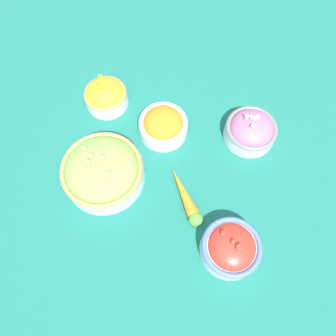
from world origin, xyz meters
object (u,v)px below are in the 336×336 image
bowl_lettuce (102,171)px  bowl_red_onion (251,130)px  bowl_squash (106,95)px  bowl_cherry_tomatoes (231,248)px  bowl_carrots (163,125)px  loose_carrot (186,198)px

bowl_lettuce → bowl_red_onion: size_ratio=1.48×
bowl_lettuce → bowl_squash: bearing=109.1°
bowl_red_onion → bowl_cherry_tomatoes: bearing=-87.7°
bowl_cherry_tomatoes → bowl_lettuce: size_ratio=0.67×
bowl_cherry_tomatoes → bowl_squash: bowl_squash is taller
bowl_squash → bowl_red_onion: 0.38m
bowl_cherry_tomatoes → bowl_red_onion: (-0.01, 0.29, -0.00)m
bowl_cherry_tomatoes → bowl_red_onion: bowl_red_onion is taller
bowl_lettuce → bowl_cherry_tomatoes: bearing=-15.1°
bowl_carrots → loose_carrot: (0.10, -0.16, -0.02)m
bowl_carrots → loose_carrot: 0.19m
bowl_carrots → bowl_lettuce: size_ratio=0.64×
bowl_squash → bowl_lettuce: 0.21m
bowl_squash → bowl_red_onion: bearing=0.7°
bowl_red_onion → loose_carrot: bearing=-117.5°
bowl_squash → bowl_red_onion: (0.38, 0.00, -0.00)m
bowl_red_onion → bowl_squash: bearing=-179.3°
bowl_lettuce → bowl_red_onion: bowl_lettuce is taller
bowl_cherry_tomatoes → bowl_red_onion: bearing=92.3°
bowl_lettuce → loose_carrot: (0.20, -0.00, -0.03)m
bowl_cherry_tomatoes → bowl_squash: bearing=143.3°
bowl_carrots → bowl_red_onion: (0.21, 0.05, -0.00)m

